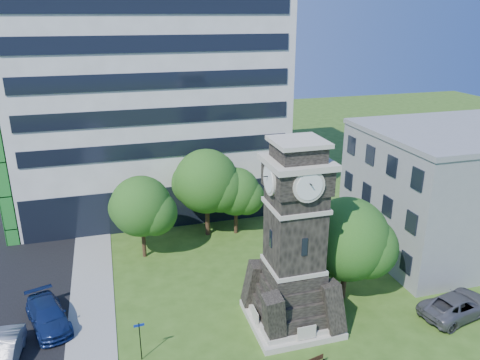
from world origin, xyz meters
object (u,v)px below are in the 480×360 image
object	(u,v)px
car_street_mid	(3,353)
car_street_north	(48,315)
clock_tower	(294,249)
street_sign	(140,337)
car_east_lot	(458,305)

from	to	relation	value
car_street_mid	car_street_north	xyz separation A→B (m)	(2.11, 3.05, 0.01)
clock_tower	car_street_mid	bearing A→B (deg)	177.03
clock_tower	car_street_mid	size ratio (longest dim) A/B	2.73
clock_tower	street_sign	world-z (taller)	clock_tower
clock_tower	car_street_north	bearing A→B (deg)	165.38
car_street_mid	car_east_lot	xyz separation A→B (m)	(28.06, -3.34, 0.02)
clock_tower	car_street_north	size ratio (longest dim) A/B	2.38
street_sign	car_street_mid	bearing A→B (deg)	162.63
street_sign	car_street_north	bearing A→B (deg)	134.41
car_east_lot	car_street_north	bearing A→B (deg)	64.60
car_street_north	car_east_lot	size ratio (longest dim) A/B	0.94
clock_tower	car_east_lot	distance (m)	11.99
clock_tower	car_street_north	distance (m)	16.27
street_sign	car_east_lot	bearing A→B (deg)	-8.08
clock_tower	street_sign	xyz separation A→B (m)	(-9.67, -0.93, -3.71)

